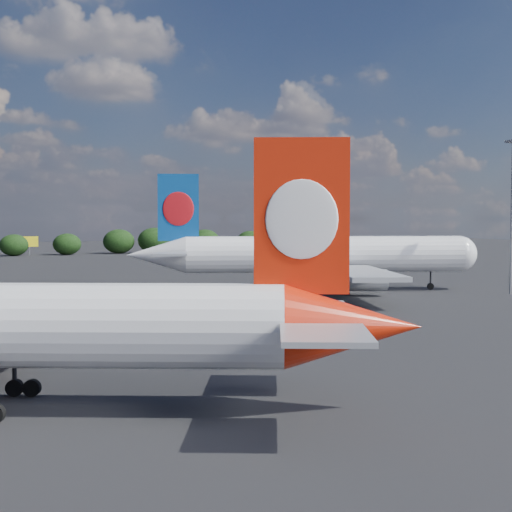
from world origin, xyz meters
name	(u,v)px	position (x,y,z in m)	size (l,w,h in m)	color
china_southern_airliner	(312,255)	(43.85, 59.88, 5.22)	(51.60, 49.48, 17.13)	white
floodlight_mast_near	(512,194)	(67.87, 45.31, 14.07)	(1.60, 1.60, 21.65)	gray
billboard_yellow	(29,242)	(12.00, 182.00, 3.87)	(5.00, 0.30, 5.50)	yellow
horizon_treeline	(69,242)	(22.96, 179.75, 3.76)	(209.55, 15.79, 8.85)	black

